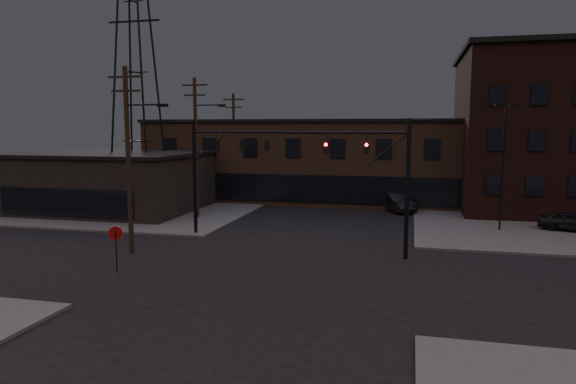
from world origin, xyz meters
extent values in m
plane|color=black|center=(0.00, 0.00, 0.00)|extent=(140.00, 140.00, 0.00)
cube|color=#474744|center=(-22.00, 22.00, 0.07)|extent=(30.00, 30.00, 0.15)
cube|color=brown|center=(0.00, 28.00, 4.00)|extent=(40.00, 12.00, 8.00)
cube|color=black|center=(-20.00, 16.00, 2.50)|extent=(16.00, 12.00, 5.00)
cylinder|color=black|center=(6.50, 4.50, 4.00)|extent=(0.24, 0.24, 8.00)
cylinder|color=black|center=(3.00, 4.50, 7.20)|extent=(7.00, 0.14, 0.14)
cube|color=#FF140C|center=(4.17, 4.50, 6.30)|extent=(0.28, 0.22, 0.70)
cube|color=#FF140C|center=(1.83, 4.50, 6.30)|extent=(0.28, 0.22, 0.70)
cylinder|color=black|center=(-8.00, 8.00, 4.00)|extent=(0.24, 0.24, 8.00)
cylinder|color=black|center=(-4.50, 8.00, 7.20)|extent=(7.00, 0.14, 0.14)
cube|color=black|center=(-6.25, 8.00, 6.30)|extent=(0.28, 0.22, 0.70)
cube|color=black|center=(-4.50, 8.00, 6.30)|extent=(0.28, 0.22, 0.70)
cube|color=black|center=(-2.75, 8.00, 6.30)|extent=(0.28, 0.22, 0.70)
cylinder|color=black|center=(-8.00, -2.00, 1.10)|extent=(0.06, 0.06, 2.20)
cylinder|color=maroon|center=(-8.00, -1.98, 2.10)|extent=(0.72, 0.33, 0.76)
cylinder|color=black|center=(-9.50, 2.00, 5.50)|extent=(0.28, 0.28, 11.00)
cube|color=black|center=(-9.50, 2.00, 10.40)|extent=(2.20, 0.12, 0.12)
cube|color=black|center=(-9.50, 2.00, 9.60)|extent=(1.80, 0.12, 0.12)
cube|color=black|center=(-7.20, 2.00, 8.75)|extent=(0.60, 0.25, 0.18)
cylinder|color=black|center=(-10.50, 14.00, 5.75)|extent=(0.28, 0.28, 11.50)
cube|color=black|center=(-10.50, 14.00, 10.90)|extent=(2.20, 0.12, 0.12)
cube|color=black|center=(-10.50, 14.00, 10.10)|extent=(1.80, 0.12, 0.12)
cube|color=black|center=(-8.20, 14.00, 9.25)|extent=(0.60, 0.25, 0.18)
cylinder|color=black|center=(-11.50, 26.00, 5.50)|extent=(0.28, 0.28, 11.00)
cube|color=black|center=(-11.50, 26.00, 10.40)|extent=(2.20, 0.12, 0.12)
cube|color=black|center=(-11.50, 26.00, 9.60)|extent=(1.80, 0.12, 0.12)
cylinder|color=black|center=(13.00, 14.00, 4.50)|extent=(0.14, 0.14, 9.00)
cube|color=black|center=(12.50, 14.00, 9.05)|extent=(0.50, 0.28, 0.18)
cube|color=black|center=(13.50, 14.00, 9.05)|extent=(0.50, 0.28, 0.18)
cylinder|color=black|center=(19.00, 19.00, 4.50)|extent=(0.14, 0.14, 9.00)
cube|color=black|center=(18.50, 19.00, 9.05)|extent=(0.50, 0.28, 0.18)
imported|color=black|center=(17.82, 14.82, 0.85)|extent=(4.42, 2.81, 1.40)
imported|color=silver|center=(18.47, 24.66, 0.84)|extent=(5.06, 3.00, 1.37)
imported|color=black|center=(5.50, 21.75, 0.81)|extent=(3.58, 5.19, 1.62)
camera|label=1|loc=(6.71, -25.04, 7.48)|focal=32.00mm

